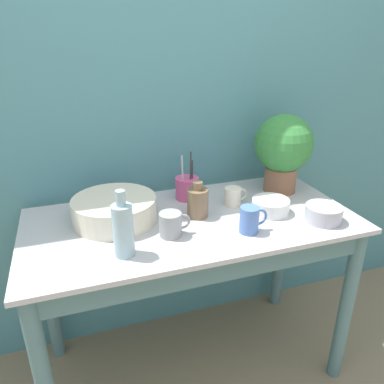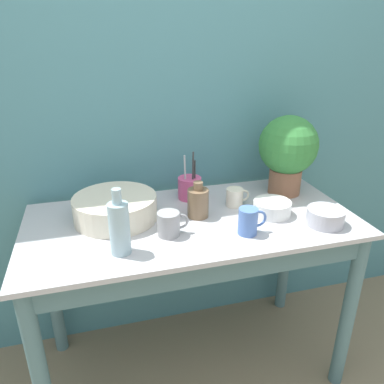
{
  "view_description": "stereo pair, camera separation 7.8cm",
  "coord_description": "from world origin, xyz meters",
  "px_view_note": "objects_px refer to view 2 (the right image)",
  "views": [
    {
      "loc": [
        -0.44,
        -0.98,
        1.52
      ],
      "look_at": [
        0.0,
        0.33,
        0.93
      ],
      "focal_mm": 35.0,
      "sensor_mm": 36.0,
      "label": 1
    },
    {
      "loc": [
        -0.37,
        -1.0,
        1.52
      ],
      "look_at": [
        0.0,
        0.33,
        0.93
      ],
      "focal_mm": 35.0,
      "sensor_mm": 36.0,
      "label": 2
    }
  ],
  "objects_px": {
    "bottle_short": "(198,202)",
    "bowl_small_enamel_white": "(272,208)",
    "potted_plant": "(288,150)",
    "mug_blue": "(249,221)",
    "bowl_wash_large": "(115,208)",
    "bowl_small_steel": "(325,217)",
    "mug_grey": "(169,224)",
    "bottle_tall": "(119,227)",
    "utensil_cup": "(190,188)",
    "mug_cream": "(235,197)"
  },
  "relations": [
    {
      "from": "utensil_cup",
      "to": "mug_blue",
      "type": "bearing_deg",
      "value": -71.17
    },
    {
      "from": "bowl_wash_large",
      "to": "bowl_small_enamel_white",
      "type": "bearing_deg",
      "value": -11.71
    },
    {
      "from": "bowl_small_steel",
      "to": "utensil_cup",
      "type": "bearing_deg",
      "value": 139.16
    },
    {
      "from": "potted_plant",
      "to": "mug_cream",
      "type": "height_order",
      "value": "potted_plant"
    },
    {
      "from": "bottle_tall",
      "to": "bottle_short",
      "type": "distance_m",
      "value": 0.39
    },
    {
      "from": "utensil_cup",
      "to": "bowl_wash_large",
      "type": "bearing_deg",
      "value": -160.62
    },
    {
      "from": "mug_grey",
      "to": "utensil_cup",
      "type": "height_order",
      "value": "utensil_cup"
    },
    {
      "from": "bottle_short",
      "to": "mug_grey",
      "type": "height_order",
      "value": "bottle_short"
    },
    {
      "from": "bottle_short",
      "to": "bowl_small_steel",
      "type": "bearing_deg",
      "value": -23.6
    },
    {
      "from": "mug_cream",
      "to": "bowl_small_steel",
      "type": "height_order",
      "value": "mug_cream"
    },
    {
      "from": "potted_plant",
      "to": "bowl_small_enamel_white",
      "type": "bearing_deg",
      "value": -129.28
    },
    {
      "from": "mug_grey",
      "to": "mug_cream",
      "type": "height_order",
      "value": "mug_grey"
    },
    {
      "from": "mug_grey",
      "to": "mug_blue",
      "type": "distance_m",
      "value": 0.3
    },
    {
      "from": "bottle_short",
      "to": "bowl_small_enamel_white",
      "type": "height_order",
      "value": "bottle_short"
    },
    {
      "from": "bottle_tall",
      "to": "utensil_cup",
      "type": "distance_m",
      "value": 0.52
    },
    {
      "from": "mug_grey",
      "to": "mug_cream",
      "type": "distance_m",
      "value": 0.38
    },
    {
      "from": "bowl_wash_large",
      "to": "utensil_cup",
      "type": "relative_size",
      "value": 1.46
    },
    {
      "from": "bowl_wash_large",
      "to": "bowl_small_steel",
      "type": "relative_size",
      "value": 2.28
    },
    {
      "from": "bowl_small_enamel_white",
      "to": "utensil_cup",
      "type": "bearing_deg",
      "value": 138.75
    },
    {
      "from": "potted_plant",
      "to": "bowl_wash_large",
      "type": "xyz_separation_m",
      "value": [
        -0.8,
        -0.07,
        -0.16
      ]
    },
    {
      "from": "bowl_wash_large",
      "to": "bottle_short",
      "type": "bearing_deg",
      "value": -11.11
    },
    {
      "from": "potted_plant",
      "to": "mug_grey",
      "type": "distance_m",
      "value": 0.69
    },
    {
      "from": "bowl_wash_large",
      "to": "mug_cream",
      "type": "relative_size",
      "value": 3.18
    },
    {
      "from": "bottle_short",
      "to": "bowl_small_enamel_white",
      "type": "distance_m",
      "value": 0.31
    },
    {
      "from": "mug_grey",
      "to": "bottle_tall",
      "type": "bearing_deg",
      "value": -157.81
    },
    {
      "from": "potted_plant",
      "to": "mug_blue",
      "type": "bearing_deg",
      "value": -135.05
    },
    {
      "from": "bowl_wash_large",
      "to": "mug_grey",
      "type": "height_order",
      "value": "bowl_wash_large"
    },
    {
      "from": "bowl_wash_large",
      "to": "utensil_cup",
      "type": "distance_m",
      "value": 0.37
    },
    {
      "from": "bottle_short",
      "to": "bowl_small_enamel_white",
      "type": "bearing_deg",
      "value": -12.35
    },
    {
      "from": "bottle_short",
      "to": "bowl_small_steel",
      "type": "height_order",
      "value": "bottle_short"
    },
    {
      "from": "mug_blue",
      "to": "mug_grey",
      "type": "bearing_deg",
      "value": 166.54
    },
    {
      "from": "bowl_wash_large",
      "to": "bottle_short",
      "type": "distance_m",
      "value": 0.34
    },
    {
      "from": "mug_blue",
      "to": "bottle_tall",
      "type": "bearing_deg",
      "value": -179.18
    },
    {
      "from": "mug_grey",
      "to": "bowl_small_steel",
      "type": "relative_size",
      "value": 0.82
    },
    {
      "from": "potted_plant",
      "to": "bottle_tall",
      "type": "bearing_deg",
      "value": -157.74
    },
    {
      "from": "bowl_wash_large",
      "to": "bottle_tall",
      "type": "distance_m",
      "value": 0.27
    },
    {
      "from": "mug_grey",
      "to": "mug_blue",
      "type": "xyz_separation_m",
      "value": [
        0.29,
        -0.07,
        0.01
      ]
    },
    {
      "from": "mug_blue",
      "to": "mug_cream",
      "type": "bearing_deg",
      "value": 80.09
    },
    {
      "from": "bowl_small_enamel_white",
      "to": "potted_plant",
      "type": "bearing_deg",
      "value": 50.72
    },
    {
      "from": "mug_grey",
      "to": "bowl_small_steel",
      "type": "bearing_deg",
      "value": -7.71
    },
    {
      "from": "bottle_tall",
      "to": "utensil_cup",
      "type": "height_order",
      "value": "bottle_tall"
    },
    {
      "from": "bowl_small_steel",
      "to": "bowl_wash_large",
      "type": "bearing_deg",
      "value": 161.38
    },
    {
      "from": "bottle_tall",
      "to": "utensil_cup",
      "type": "xyz_separation_m",
      "value": [
        0.35,
        0.39,
        -0.05
      ]
    },
    {
      "from": "potted_plant",
      "to": "bowl_small_enamel_white",
      "type": "xyz_separation_m",
      "value": [
        -0.16,
        -0.2,
        -0.18
      ]
    },
    {
      "from": "bowl_wash_large",
      "to": "potted_plant",
      "type": "bearing_deg",
      "value": 4.67
    },
    {
      "from": "bowl_wash_large",
      "to": "mug_blue",
      "type": "xyz_separation_m",
      "value": [
        0.48,
        -0.26,
        0.0
      ]
    },
    {
      "from": "potted_plant",
      "to": "bowl_small_steel",
      "type": "relative_size",
      "value": 2.5
    },
    {
      "from": "potted_plant",
      "to": "utensil_cup",
      "type": "bearing_deg",
      "value": 172.81
    },
    {
      "from": "bottle_short",
      "to": "mug_blue",
      "type": "height_order",
      "value": "bottle_short"
    },
    {
      "from": "mug_grey",
      "to": "bowl_wash_large",
      "type": "bearing_deg",
      "value": 134.65
    }
  ]
}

